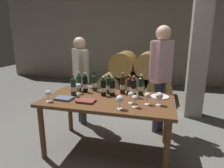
% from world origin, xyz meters
% --- Properties ---
extents(ground_plane, '(14.00, 14.00, 0.00)m').
position_xyz_m(ground_plane, '(0.00, 0.00, 0.00)').
color(ground_plane, '#66635E').
extents(cellar_back_wall, '(10.00, 0.24, 2.80)m').
position_xyz_m(cellar_back_wall, '(0.00, 4.20, 1.40)').
color(cellar_back_wall, gray).
rests_on(cellar_back_wall, ground_plane).
extents(barrel_stack, '(1.86, 0.90, 1.15)m').
position_xyz_m(barrel_stack, '(0.00, 2.60, 0.52)').
color(barrel_stack, olive).
rests_on(barrel_stack, ground_plane).
extents(stone_pillar, '(0.32, 0.32, 2.60)m').
position_xyz_m(stone_pillar, '(1.30, 1.60, 1.30)').
color(stone_pillar, gray).
rests_on(stone_pillar, ground_plane).
extents(dining_table, '(1.70, 0.90, 0.76)m').
position_xyz_m(dining_table, '(0.00, 0.00, 0.67)').
color(dining_table, brown).
rests_on(dining_table, ground_plane).
extents(wine_bottle_0, '(0.07, 0.07, 0.30)m').
position_xyz_m(wine_bottle_0, '(0.31, 0.16, 0.89)').
color(wine_bottle_0, black).
rests_on(wine_bottle_0, dining_table).
extents(wine_bottle_1, '(0.07, 0.07, 0.27)m').
position_xyz_m(wine_bottle_1, '(-0.10, 0.11, 0.88)').
color(wine_bottle_1, black).
rests_on(wine_bottle_1, dining_table).
extents(wine_bottle_2, '(0.07, 0.07, 0.28)m').
position_xyz_m(wine_bottle_2, '(0.24, 0.25, 0.88)').
color(wine_bottle_2, black).
rests_on(wine_bottle_2, dining_table).
extents(wine_bottle_3, '(0.07, 0.07, 0.29)m').
position_xyz_m(wine_bottle_3, '(-0.52, 0.23, 0.89)').
color(wine_bottle_3, '#19381E').
rests_on(wine_bottle_3, dining_table).
extents(wine_bottle_4, '(0.07, 0.07, 0.30)m').
position_xyz_m(wine_bottle_4, '(-0.50, 0.01, 0.89)').
color(wine_bottle_4, '#19381E').
rests_on(wine_bottle_4, dining_table).
extents(wine_bottle_5, '(0.07, 0.07, 0.31)m').
position_xyz_m(wine_bottle_5, '(0.14, 0.27, 0.89)').
color(wine_bottle_5, black).
rests_on(wine_bottle_5, dining_table).
extents(wine_bottle_6, '(0.07, 0.07, 0.27)m').
position_xyz_m(wine_bottle_6, '(0.03, 0.12, 0.88)').
color(wine_bottle_6, black).
rests_on(wine_bottle_6, dining_table).
extents(wine_bottle_7, '(0.07, 0.07, 0.30)m').
position_xyz_m(wine_bottle_7, '(-0.05, 0.21, 0.89)').
color(wine_bottle_7, '#19381E').
rests_on(wine_bottle_7, dining_table).
extents(wine_bottle_8, '(0.07, 0.07, 0.29)m').
position_xyz_m(wine_bottle_8, '(-0.41, 0.21, 0.89)').
color(wine_bottle_8, black).
rests_on(wine_bottle_8, dining_table).
extents(wine_bottle_9, '(0.07, 0.07, 0.30)m').
position_xyz_m(wine_bottle_9, '(0.40, 0.27, 0.89)').
color(wine_bottle_9, black).
rests_on(wine_bottle_9, dining_table).
extents(wine_bottle_10, '(0.07, 0.07, 0.29)m').
position_xyz_m(wine_bottle_10, '(-0.29, 0.30, 0.89)').
color(wine_bottle_10, '#19381E').
rests_on(wine_bottle_10, dining_table).
extents(wine_glass_0, '(0.07, 0.07, 0.15)m').
position_xyz_m(wine_glass_0, '(0.31, -0.09, 0.86)').
color(wine_glass_0, white).
rests_on(wine_glass_0, dining_table).
extents(wine_glass_1, '(0.09, 0.09, 0.16)m').
position_xyz_m(wine_glass_1, '(0.65, -0.07, 0.87)').
color(wine_glass_1, white).
rests_on(wine_glass_1, dining_table).
extents(wine_glass_2, '(0.08, 0.08, 0.15)m').
position_xyz_m(wine_glass_2, '(-0.47, 0.11, 0.87)').
color(wine_glass_2, white).
rests_on(wine_glass_2, dining_table).
extents(wine_glass_3, '(0.08, 0.08, 0.15)m').
position_xyz_m(wine_glass_3, '(0.52, -0.09, 0.87)').
color(wine_glass_3, white).
rests_on(wine_glass_3, dining_table).
extents(wine_glass_4, '(0.07, 0.07, 0.15)m').
position_xyz_m(wine_glass_4, '(-0.70, -0.30, 0.87)').
color(wine_glass_4, white).
rests_on(wine_glass_4, dining_table).
extents(wine_glass_5, '(0.07, 0.07, 0.15)m').
position_xyz_m(wine_glass_5, '(0.38, -0.21, 0.86)').
color(wine_glass_5, white).
rests_on(wine_glass_5, dining_table).
extents(wine_glass_6, '(0.09, 0.09, 0.16)m').
position_xyz_m(wine_glass_6, '(0.23, -0.32, 0.87)').
color(wine_glass_6, white).
rests_on(wine_glass_6, dining_table).
extents(tasting_notebook, '(0.23, 0.17, 0.03)m').
position_xyz_m(tasting_notebook, '(-0.54, -0.18, 0.77)').
color(tasting_notebook, '#4C5670').
rests_on(tasting_notebook, dining_table).
extents(leather_ledger, '(0.23, 0.17, 0.03)m').
position_xyz_m(leather_ledger, '(-0.23, -0.20, 0.77)').
color(leather_ledger, brown).
rests_on(leather_ledger, dining_table).
extents(serving_plate, '(0.24, 0.24, 0.01)m').
position_xyz_m(serving_plate, '(0.66, 0.24, 0.77)').
color(serving_plate, white).
rests_on(serving_plate, dining_table).
extents(sommelier_presenting, '(0.35, 0.39, 1.72)m').
position_xyz_m(sommelier_presenting, '(0.65, 0.75, 1.04)').
color(sommelier_presenting, '#383842').
rests_on(sommelier_presenting, ground_plane).
extents(taster_seated_left, '(0.37, 0.38, 1.54)m').
position_xyz_m(taster_seated_left, '(-0.70, 0.72, 0.92)').
color(taster_seated_left, '#383842').
rests_on(taster_seated_left, ground_plane).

